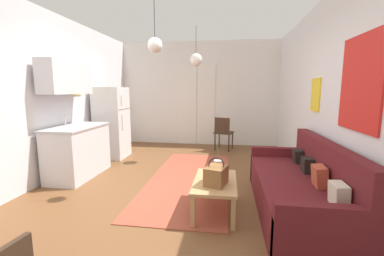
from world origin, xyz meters
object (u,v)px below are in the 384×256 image
bamboo_vase (218,169)px  pendant_lamp_near (155,45)px  coffee_table (215,185)px  refrigerator (112,123)px  accent_chair (223,131)px  couch (302,191)px  pendant_lamp_far (196,60)px  handbag (216,175)px

bamboo_vase → pendant_lamp_near: size_ratio=0.56×
coffee_table → refrigerator: (-2.44, 2.26, 0.44)m
pendant_lamp_near → bamboo_vase: bearing=-20.7°
bamboo_vase → accent_chair: bamboo_vase is taller
couch → accent_chair: (-1.03, 3.16, 0.20)m
pendant_lamp_far → coffee_table: bearing=-76.8°
couch → coffee_table: bearing=-174.4°
coffee_table → accent_chair: bearing=89.5°
handbag → accent_chair: size_ratio=0.41×
bamboo_vase → pendant_lamp_far: 2.79m
refrigerator → pendant_lamp_far: size_ratio=1.96×
handbag → pendant_lamp_near: bearing=146.2°
pendant_lamp_near → coffee_table: bearing=-28.3°
pendant_lamp_near → pendant_lamp_far: size_ratio=0.99×
handbag → refrigerator: refrigerator is taller
pendant_lamp_far → couch: bearing=-54.2°
bamboo_vase → pendant_lamp_near: 1.87m
bamboo_vase → handbag: 0.26m
coffee_table → accent_chair: size_ratio=1.09×
bamboo_vase → refrigerator: (-2.46, 2.13, 0.27)m
accent_chair → pendant_lamp_far: (-0.57, -0.94, 1.66)m
couch → refrigerator: bearing=148.4°
handbag → accent_chair: (0.01, 3.39, -0.03)m
couch → pendant_lamp_far: size_ratio=2.73×
handbag → bamboo_vase: bearing=88.8°
pendant_lamp_near → pendant_lamp_far: (0.33, 1.85, 0.01)m
coffee_table → refrigerator: 3.35m
couch → coffee_table: 1.06m
couch → pendant_lamp_far: 3.31m
bamboo_vase → coffee_table: bearing=-99.8°
couch → coffee_table: (-1.06, -0.10, 0.06)m
couch → pendant_lamp_near: pendant_lamp_near is taller
accent_chair → refrigerator: bearing=38.0°
handbag → pendant_lamp_near: (-0.89, 0.60, 1.61)m
refrigerator → pendant_lamp_near: 2.73m
accent_chair → pendant_lamp_near: (-0.90, -2.80, 1.64)m
bamboo_vase → refrigerator: 3.26m
coffee_table → handbag: 0.21m
coffee_table → bamboo_vase: bamboo_vase is taller
couch → handbag: couch is taller
accent_chair → pendant_lamp_near: 3.37m
couch → coffee_table: couch is taller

